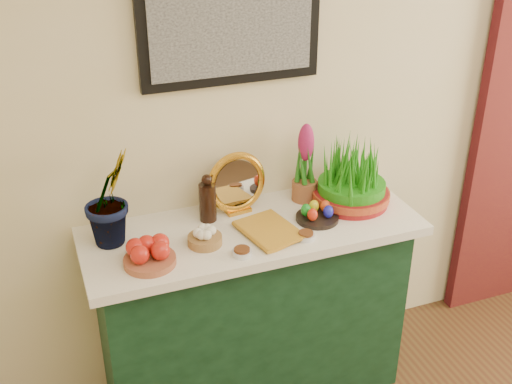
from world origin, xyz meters
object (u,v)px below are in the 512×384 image
mirror (237,184)px  book (249,237)px  wheatgrass_sabzeh (352,178)px  hyacinth_green (108,183)px  sideboard (252,315)px

mirror → book: 0.28m
mirror → wheatgrass_sabzeh: bearing=-12.4°
mirror → book: size_ratio=1.05×
hyacinth_green → sideboard: bearing=-48.2°
hyacinth_green → book: bearing=-60.7°
hyacinth_green → book: (0.50, -0.19, -0.24)m
sideboard → book: 0.50m
wheatgrass_sabzeh → sideboard: bearing=-176.1°
book → wheatgrass_sabzeh: (0.53, 0.14, 0.10)m
sideboard → hyacinth_green: bearing=171.5°
sideboard → hyacinth_green: 0.91m
sideboard → book: bearing=-116.0°
sideboard → mirror: (-0.02, 0.14, 0.59)m
hyacinth_green → mirror: 0.55m
wheatgrass_sabzeh → mirror: bearing=167.6°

